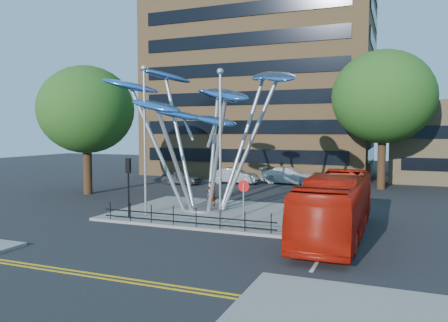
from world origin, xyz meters
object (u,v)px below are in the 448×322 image
at_px(tree_right, 383,97).
at_px(traffic_light_island, 128,175).
at_px(parked_car_right, 289,176).
at_px(red_bus, 336,206).
at_px(parked_car_left, 181,177).
at_px(leaf_sculpture, 205,103).
at_px(pedestrian, 211,195).
at_px(street_lamp_left, 145,127).
at_px(tree_left, 86,110).
at_px(street_lamp_right, 220,132).
at_px(parked_car_mid, 234,176).
at_px(no_entry_sign_island, 244,195).

xyz_separation_m(tree_right, traffic_light_island, (-13.00, -19.50, -5.42)).
bearing_deg(tree_right, parked_car_right, 175.20).
height_order(red_bus, parked_car_left, red_bus).
bearing_deg(parked_car_left, red_bus, -131.57).
xyz_separation_m(leaf_sculpture, pedestrian, (0.33, 0.24, -5.83)).
xyz_separation_m(street_lamp_left, traffic_light_island, (-0.50, -1.00, -2.74)).
relative_size(tree_left, street_lamp_right, 1.24).
bearing_deg(red_bus, tree_right, 86.12).
distance_m(red_bus, pedestrian, 9.30).
relative_size(street_lamp_left, red_bus, 0.81).
xyz_separation_m(street_lamp_right, parked_car_right, (-0.88, 19.70, -4.30)).
distance_m(traffic_light_island, parked_car_right, 20.80).
distance_m(pedestrian, parked_car_mid, 14.38).
distance_m(tree_right, leaf_sculpture, 18.37).
relative_size(traffic_light_island, red_bus, 0.32).
height_order(tree_left, traffic_light_island, tree_left).
xyz_separation_m(leaf_sculpture, red_bus, (8.67, -3.85, -5.36)).
bearing_deg(tree_right, tree_left, -151.39).
distance_m(traffic_light_island, red_bus, 11.66).
xyz_separation_m(traffic_light_island, pedestrian, (3.26, 4.43, -1.57)).
bearing_deg(parked_car_left, parked_car_right, -63.96).
bearing_deg(parked_car_mid, traffic_light_island, 178.93).
distance_m(street_lamp_right, pedestrian, 6.07).
distance_m(leaf_sculpture, pedestrian, 5.84).
height_order(tree_left, street_lamp_right, tree_left).
xyz_separation_m(tree_right, parked_car_left, (-17.87, -3.55, -7.38)).
distance_m(tree_right, parked_car_left, 19.66).
bearing_deg(traffic_light_island, pedestrian, 53.61).
distance_m(tree_right, parked_car_mid, 15.27).
xyz_separation_m(street_lamp_left, red_bus, (11.10, -0.67, -3.85)).
xyz_separation_m(street_lamp_right, no_entry_sign_island, (1.50, -0.48, -3.28)).
distance_m(street_lamp_right, traffic_light_island, 6.05).
bearing_deg(leaf_sculpture, red_bus, -23.95).
bearing_deg(tree_left, pedestrian, -14.08).
height_order(traffic_light_island, no_entry_sign_island, traffic_light_island).
height_order(street_lamp_right, red_bus, street_lamp_right).
distance_m(red_bus, parked_car_left, 22.72).
distance_m(tree_left, parked_car_right, 19.57).
xyz_separation_m(leaf_sculpture, traffic_light_island, (-2.93, -4.18, -4.26)).
xyz_separation_m(pedestrian, parked_car_left, (-8.13, 11.53, -0.39)).
bearing_deg(street_lamp_right, tree_left, 154.23).
relative_size(street_lamp_left, parked_car_left, 2.28).
height_order(street_lamp_left, pedestrian, street_lamp_left).
height_order(no_entry_sign_island, parked_car_left, no_entry_sign_island).
bearing_deg(traffic_light_island, tree_left, 140.19).
xyz_separation_m(tree_right, street_lamp_right, (-7.50, -19.00, -2.94)).
xyz_separation_m(tree_left, parked_car_right, (13.62, 12.70, -6.00)).
distance_m(street_lamp_right, parked_car_left, 19.13).
height_order(no_entry_sign_island, pedestrian, no_entry_sign_island).
distance_m(tree_right, street_lamp_left, 22.49).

